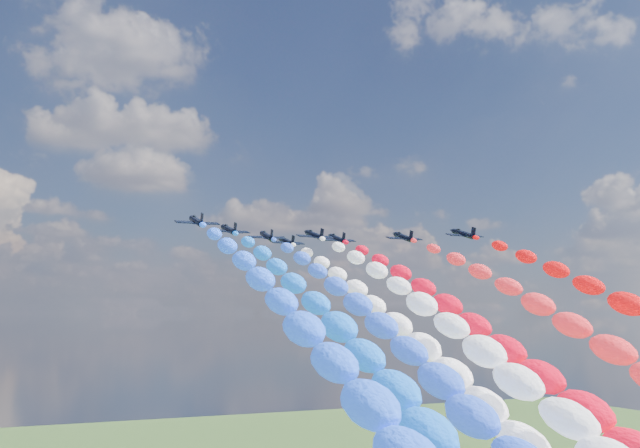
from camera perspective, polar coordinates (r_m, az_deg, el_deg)
name	(u,v)px	position (r m, az deg, el deg)	size (l,w,h in m)	color
jet_0	(197,221)	(148.46, -9.38, 0.23)	(8.55, 11.47, 2.53)	black
trail_0	(318,370)	(90.86, -0.12, -11.05)	(6.27, 116.44, 53.17)	#2158FF
jet_1	(229,230)	(162.64, -6.95, -0.43)	(8.55, 11.47, 2.53)	black
trail_1	(351,362)	(105.99, 2.39, -10.44)	(6.27, 116.44, 53.17)	blue
jet_2	(267,236)	(174.99, -4.08, -0.91)	(8.55, 11.47, 2.53)	black
trail_2	(394,356)	(119.62, 5.63, -10.01)	(6.27, 116.44, 53.17)	blue
jet_3	(314,235)	(172.59, -0.44, -0.85)	(8.55, 11.47, 2.53)	black
trail_3	(467,357)	(119.26, 11.14, -9.92)	(6.27, 116.44, 53.17)	white
jet_4	(287,241)	(187.68, -2.57, -1.33)	(8.55, 11.47, 2.53)	black
trail_4	(410,352)	(132.97, 6.84, -9.67)	(6.27, 116.44, 53.17)	white
jet_5	(337,239)	(180.94, 1.32, -1.12)	(8.55, 11.47, 2.53)	black
trail_5	(490,354)	(128.55, 12.84, -9.65)	(6.27, 116.44, 53.17)	red
jet_6	(403,237)	(177.99, 6.36, -0.99)	(8.55, 11.47, 2.53)	black
trail_6	(593,356)	(129.05, 20.09, -9.39)	(6.27, 116.44, 53.17)	#F9272E
jet_7	(463,234)	(173.21, 10.87, -0.75)	(8.55, 11.47, 2.53)	black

